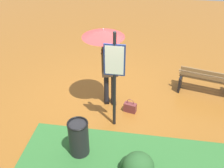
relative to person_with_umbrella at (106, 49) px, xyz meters
The scene contains 8 objects.
ground_plane 1.56m from the person_with_umbrella, 60.22° to the right, with size 18.00×18.00×0.00m, color brown.
person_with_umbrella is the anchor object (origin of this frame).
info_sign_post 0.82m from the person_with_umbrella, 111.89° to the left, with size 0.44×0.07×2.30m.
handbag 1.57m from the person_with_umbrella, 158.40° to the left, with size 0.32×0.21×0.37m.
park_bench 2.88m from the person_with_umbrella, 160.88° to the right, with size 1.42×0.67×0.75m.
trash_bin 2.11m from the person_with_umbrella, 81.68° to the left, with size 0.42×0.42×0.83m.
shrub_cluster 2.66m from the person_with_umbrella, 113.65° to the left, with size 0.65×0.59×0.53m.
leaf_pile_by_bench 3.28m from the person_with_umbrella, 83.21° to the right, with size 0.56×0.45×0.12m.
Camera 1 is at (-1.09, 5.76, 4.44)m, focal length 45.23 mm.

